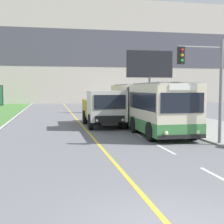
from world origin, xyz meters
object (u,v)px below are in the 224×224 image
city_bus (146,106)px  planter_round_third (165,116)px  dump_truck (105,109)px  traffic_light_mast (207,77)px  planter_round_second (195,123)px  planter_round_far (146,111)px  billboard_large (150,66)px

city_bus → planter_round_third: (2.74, 3.59, -0.97)m
dump_truck → planter_round_third: bearing=21.4°
dump_truck → traffic_light_mast: bearing=-65.3°
traffic_light_mast → planter_round_second: size_ratio=4.51×
planter_round_third → city_bus: bearing=-127.3°
planter_round_third → planter_round_far: 5.43m
dump_truck → traffic_light_mast: 8.76m
dump_truck → planter_round_far: size_ratio=5.71×
billboard_large → planter_round_far: 6.64m
planter_round_far → planter_round_second: bearing=-91.1°
planter_round_second → planter_round_third: (0.14, 5.43, 0.00)m
planter_round_far → planter_round_third: bearing=-90.7°
billboard_large → planter_round_third: (-1.84, -9.80, -4.66)m
city_bus → billboard_large: 14.62m
dump_truck → traffic_light_mast: (3.57, -7.76, 1.93)m
traffic_light_mast → planter_round_second: (1.55, 4.39, -2.66)m
dump_truck → planter_round_far: 9.23m
dump_truck → planter_round_third: (5.27, 2.07, -0.73)m
planter_round_third → dump_truck: bearing=-158.6°
city_bus → planter_round_third: 4.62m
dump_truck → city_bus: bearing=-31.1°
planter_round_third → planter_round_second: bearing=-91.5°
dump_truck → planter_round_far: bearing=54.6°
traffic_light_mast → planter_round_second: 5.37m
city_bus → planter_round_second: size_ratio=10.61×
billboard_large → planter_round_third: 11.00m
dump_truck → traffic_light_mast: traffic_light_mast is taller
planter_round_far → city_bus: bearing=-107.2°
city_bus → planter_round_far: bearing=72.8°
billboard_large → planter_round_second: bearing=-97.4°
dump_truck → traffic_light_mast: size_ratio=1.24×
billboard_large → traffic_light_mast: bearing=-100.2°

